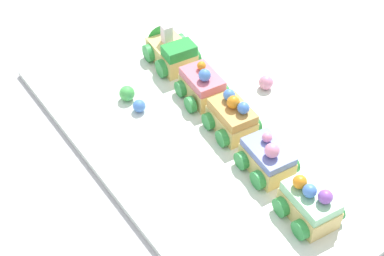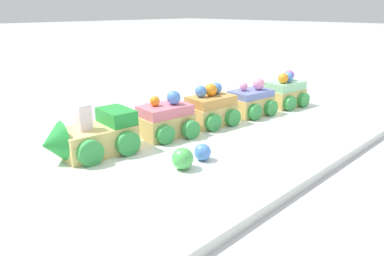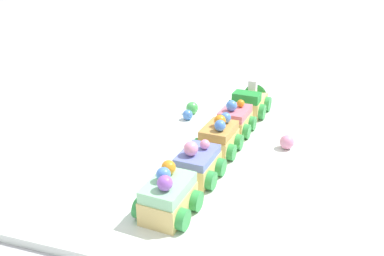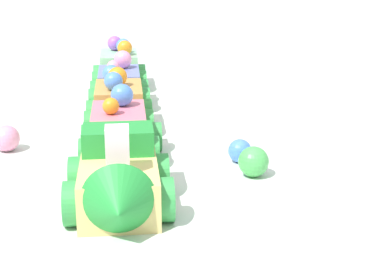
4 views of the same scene
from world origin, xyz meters
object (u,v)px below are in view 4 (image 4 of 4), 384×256
gumball_green (254,162)px  gumball_blue (240,151)px  cake_car_caramel (119,107)px  cake_car_mint (119,70)px  cake_train_locomotive (119,184)px  cake_car_blueberry (119,88)px  gumball_pink (7,138)px  cake_car_strawberry (119,135)px

gumball_green → gumball_blue: bearing=-177.9°
cake_car_caramel → cake_car_mint: 0.20m
cake_train_locomotive → cake_car_blueberry: bearing=180.0°
cake_car_caramel → gumball_blue: bearing=44.2°
gumball_blue → gumball_pink: bearing=-110.4°
cake_car_mint → gumball_blue: (0.32, 0.08, -0.01)m
cake_train_locomotive → cake_car_caramel: 0.21m
cake_car_caramel → gumball_pink: 0.12m
cake_car_caramel → gumball_blue: cake_car_caramel is taller
cake_car_caramel → cake_car_strawberry: bearing=0.3°
cake_car_caramel → cake_car_blueberry: (-0.10, 0.01, -0.00)m
cake_train_locomotive → gumball_green: bearing=119.1°
cake_train_locomotive → cake_car_blueberry: size_ratio=1.51×
cake_car_strawberry → gumball_blue: 0.11m
cake_car_caramel → gumball_pink: cake_car_caramel is taller
cake_car_strawberry → gumball_green: size_ratio=3.13×
gumball_green → cake_car_blueberry: bearing=-161.3°
cake_car_caramel → cake_train_locomotive: bearing=0.1°
cake_car_blueberry → gumball_pink: (0.14, -0.12, -0.01)m
cake_train_locomotive → gumball_pink: size_ratio=4.94×
cake_train_locomotive → cake_car_strawberry: size_ratio=1.51×
gumball_green → cake_car_strawberry: bearing=-122.5°
gumball_green → gumball_blue: gumball_green is taller
gumball_pink → gumball_green: (0.12, 0.21, 0.00)m
cake_train_locomotive → gumball_blue: 0.15m
cake_train_locomotive → cake_car_blueberry: 0.31m
cake_car_mint → gumball_green: 0.37m
cake_car_strawberry → cake_car_blueberry: bearing=180.0°
cake_car_strawberry → gumball_pink: size_ratio=3.27×
cake_car_mint → cake_train_locomotive: bearing=-0.0°
cake_car_caramel → cake_car_blueberry: bearing=179.7°
cake_car_caramel → gumball_blue: 0.16m
cake_car_strawberry → cake_car_caramel: size_ratio=1.00×
cake_train_locomotive → cake_car_blueberry: cake_train_locomotive is taller
cake_car_caramel → cake_car_blueberry: 0.10m
cake_car_strawberry → gumball_pink: (-0.05, -0.10, -0.01)m
cake_car_blueberry → gumball_blue: cake_car_blueberry is taller
cake_car_mint → gumball_green: size_ratio=3.13×
cake_train_locomotive → cake_car_strawberry: (-0.12, 0.01, 0.00)m
cake_car_caramel → gumball_green: bearing=37.6°
cake_train_locomotive → cake_car_mint: size_ratio=1.51×
cake_car_strawberry → cake_car_caramel: same height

